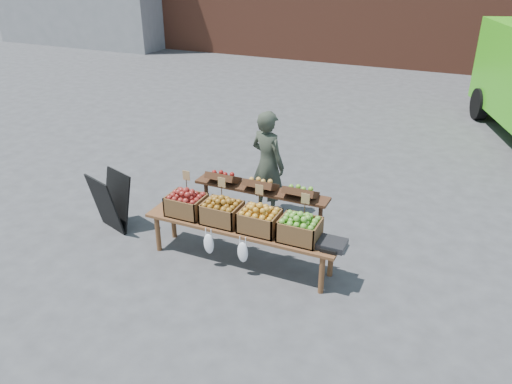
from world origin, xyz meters
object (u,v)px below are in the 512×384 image
at_px(back_table, 261,206).
at_px(crate_russet_pears, 222,213).
at_px(weighing_scale, 332,244).
at_px(crate_red_apples, 260,221).
at_px(display_bench, 241,244).
at_px(crate_green_apples, 300,230).
at_px(chalkboard_sign, 111,202).
at_px(crate_golden_apples, 186,205).
at_px(vendor, 268,164).

xyz_separation_m(back_table, crate_russet_pears, (-0.25, -0.72, 0.19)).
bearing_deg(back_table, weighing_scale, -29.47).
bearing_deg(crate_red_apples, display_bench, 180.00).
bearing_deg(crate_green_apples, chalkboard_sign, 179.32).
distance_m(display_bench, crate_golden_apples, 0.93).
distance_m(crate_green_apples, weighing_scale, 0.44).
distance_m(back_table, crate_russet_pears, 0.79).
relative_size(back_table, weighing_scale, 6.18).
bearing_deg(crate_golden_apples, vendor, 68.19).
relative_size(crate_russet_pears, crate_green_apples, 1.00).
distance_m(crate_red_apples, weighing_scale, 0.98).
relative_size(back_table, crate_russet_pears, 4.20).
xyz_separation_m(back_table, crate_red_apples, (0.30, -0.72, 0.19)).
bearing_deg(back_table, vendor, 105.73).
relative_size(vendor, display_bench, 0.63).
relative_size(chalkboard_sign, display_bench, 0.34).
relative_size(vendor, chalkboard_sign, 1.89).
height_order(back_table, crate_green_apples, back_table).
height_order(vendor, crate_russet_pears, vendor).
height_order(crate_russet_pears, weighing_scale, crate_russet_pears).
distance_m(crate_golden_apples, crate_russet_pears, 0.55).
bearing_deg(weighing_scale, display_bench, 180.00).
height_order(vendor, back_table, vendor).
bearing_deg(vendor, chalkboard_sign, 56.27).
relative_size(chalkboard_sign, crate_russet_pears, 1.81).
bearing_deg(crate_russet_pears, back_table, 70.78).
xyz_separation_m(display_bench, weighing_scale, (1.25, 0.00, 0.33)).
distance_m(vendor, crate_russet_pears, 1.48).
bearing_deg(weighing_scale, back_table, 150.53).
relative_size(vendor, crate_green_apples, 3.43).
xyz_separation_m(vendor, back_table, (0.21, -0.75, -0.34)).
relative_size(crate_red_apples, crate_green_apples, 1.00).
height_order(crate_golden_apples, crate_green_apples, same).
height_order(vendor, chalkboard_sign, vendor).
height_order(chalkboard_sign, display_bench, chalkboard_sign).
height_order(display_bench, crate_golden_apples, crate_golden_apples).
relative_size(chalkboard_sign, crate_golden_apples, 1.81).
xyz_separation_m(vendor, crate_golden_apples, (-0.59, -1.47, -0.15)).
bearing_deg(crate_green_apples, crate_golden_apples, 180.00).
xyz_separation_m(chalkboard_sign, crate_red_apples, (2.46, -0.04, 0.26)).
relative_size(display_bench, crate_red_apples, 5.40).
bearing_deg(crate_red_apples, crate_golden_apples, 180.00).
height_order(crate_red_apples, weighing_scale, crate_red_apples).
bearing_deg(vendor, crate_green_apples, 145.65).
relative_size(crate_green_apples, weighing_scale, 1.47).
height_order(crate_russet_pears, crate_green_apples, same).
xyz_separation_m(vendor, weighing_scale, (1.49, -1.47, -0.25)).
distance_m(crate_russet_pears, crate_green_apples, 1.10).
bearing_deg(weighing_scale, vendor, 135.26).
distance_m(back_table, display_bench, 0.76).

